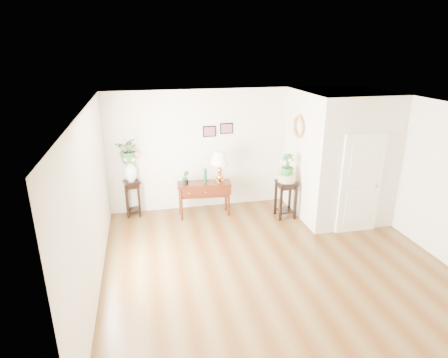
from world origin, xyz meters
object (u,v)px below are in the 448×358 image
object	(u,v)px
plant_stand_b	(285,199)
plant_stand_a	(133,198)
console_table	(204,199)
table_lamp	(220,167)

from	to	relation	value
plant_stand_b	plant_stand_a	bearing A→B (deg)	166.40
console_table	plant_stand_a	world-z (taller)	plant_stand_a
console_table	plant_stand_a	size ratio (longest dim) A/B	1.43
table_lamp	plant_stand_a	distance (m)	2.11
plant_stand_b	console_table	bearing A→B (deg)	165.19
console_table	table_lamp	bearing A→B (deg)	5.10
plant_stand_b	table_lamp	bearing A→B (deg)	161.63
plant_stand_a	plant_stand_b	xyz separation A→B (m)	(3.37, -0.82, 0.01)
console_table	table_lamp	world-z (taller)	table_lamp
table_lamp	plant_stand_a	xyz separation A→B (m)	(-1.95, 0.34, -0.73)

